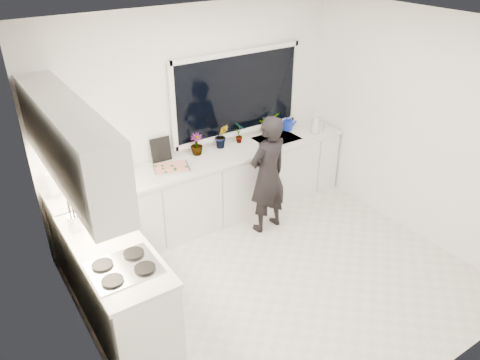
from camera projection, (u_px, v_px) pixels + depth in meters
floor at (278, 280)px, 5.20m from camera, size 4.00×3.50×0.02m
wall_back at (196, 117)px, 5.83m from camera, size 4.00×0.02×2.70m
wall_left at (77, 240)px, 3.56m from camera, size 0.02×3.50×2.70m
wall_right at (417, 128)px, 5.52m from camera, size 0.02×3.50×2.70m
ceiling at (291, 27)px, 3.89m from camera, size 4.00×3.50×0.02m
window at (238, 94)px, 6.00m from camera, size 1.80×0.02×1.00m
base_cabinets_back at (211, 191)px, 6.04m from camera, size 3.92×0.58×0.88m
base_cabinets_left at (118, 288)px, 4.42m from camera, size 0.58×1.60×0.88m
countertop_back at (210, 159)px, 5.81m from camera, size 3.94×0.62×0.04m
countertop_left at (112, 249)px, 4.20m from camera, size 0.62×1.60×0.04m
upper_cabinets at (68, 142)px, 3.94m from camera, size 0.34×2.10×0.70m
sink at (276, 142)px, 6.34m from camera, size 0.58×0.42×0.14m
faucet at (268, 126)px, 6.41m from camera, size 0.03×0.03×0.22m
stovetop at (124, 267)px, 3.92m from camera, size 0.56×0.48×0.03m
person at (268, 175)px, 5.72m from camera, size 0.59×0.42×1.53m
pizza_tray at (171, 168)px, 5.51m from camera, size 0.48×0.41×0.03m
pizza at (171, 167)px, 5.51m from camera, size 0.44×0.37×0.01m
watering_can at (288, 125)px, 6.56m from camera, size 0.17×0.17×0.13m
paper_towel_roll at (53, 185)px, 4.92m from camera, size 0.12×0.12×0.26m
knife_block at (72, 180)px, 5.06m from camera, size 0.14×0.12×0.22m
utensil_crock at (75, 222)px, 4.39m from camera, size 0.16×0.16×0.16m
picture_frame_large at (118, 161)px, 5.39m from camera, size 0.22×0.06×0.28m
picture_frame_small at (161, 150)px, 5.65m from camera, size 0.25×0.03×0.30m
herb_plants at (244, 131)px, 6.16m from camera, size 1.40×0.34×0.32m
soap_bottles at (317, 123)px, 6.42m from camera, size 0.23×0.17×0.31m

